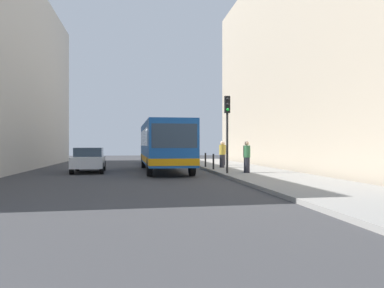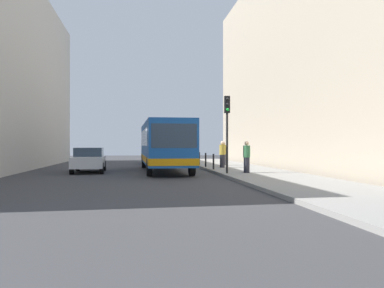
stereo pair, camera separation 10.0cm
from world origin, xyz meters
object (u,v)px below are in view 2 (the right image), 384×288
(bollard_mid, at_px, (206,160))
(pedestrian_near_signal, at_px, (247,157))
(bus, at_px, (164,144))
(traffic_light, at_px, (227,119))
(pedestrian_far_sidewalk, at_px, (224,154))
(bollard_far, at_px, (199,158))
(pedestrian_mid_sidewalk, at_px, (222,154))
(bollard_farthest, at_px, (194,157))
(bollard_near, at_px, (214,162))
(car_beside_bus, at_px, (89,159))
(car_behind_bus, at_px, (158,155))

(bollard_mid, distance_m, pedestrian_near_signal, 6.12)
(bus, xyz_separation_m, traffic_light, (3.06, -4.35, 1.28))
(pedestrian_near_signal, height_order, pedestrian_far_sidewalk, pedestrian_far_sidewalk)
(bollard_mid, xyz_separation_m, pedestrian_near_signal, (1.20, -5.99, 0.37))
(bollard_mid, relative_size, pedestrian_far_sidewalk, 0.55)
(bollard_far, height_order, pedestrian_near_signal, pedestrian_near_signal)
(pedestrian_mid_sidewalk, xyz_separation_m, pedestrian_far_sidewalk, (0.68, 2.68, -0.02))
(bollard_mid, bearing_deg, bollard_farthest, 90.00)
(bus, distance_m, bollard_near, 3.33)
(bus, height_order, traffic_light, traffic_light)
(bollard_near, height_order, bollard_far, same)
(pedestrian_near_signal, bearing_deg, bollard_farthest, -160.22)
(bollard_far, distance_m, pedestrian_mid_sidewalk, 3.95)
(traffic_light, bearing_deg, bus, 125.06)
(pedestrian_mid_sidewalk, bearing_deg, bollard_far, -158.94)
(traffic_light, height_order, bollard_near, traffic_light)
(bollard_far, xyz_separation_m, bollard_farthest, (0.00, 2.80, 0.00))
(bollard_farthest, xyz_separation_m, pedestrian_mid_sidewalk, (0.94, -6.62, 0.40))
(bollard_near, distance_m, bollard_farthest, 8.41)
(car_beside_bus, bearing_deg, bollard_farthest, -136.32)
(traffic_light, bearing_deg, bollard_mid, 90.94)
(traffic_light, height_order, bollard_far, traffic_light)
(car_behind_bus, bearing_deg, pedestrian_far_sidewalk, 126.35)
(traffic_light, relative_size, pedestrian_far_sidewalk, 2.39)
(bus, bearing_deg, car_behind_bus, -91.90)
(bollard_far, height_order, pedestrian_mid_sidewalk, pedestrian_mid_sidewalk)
(car_beside_bus, bearing_deg, pedestrian_far_sidewalk, -159.57)
(bus, xyz_separation_m, pedestrian_mid_sidewalk, (3.89, 0.72, -0.70))
(car_behind_bus, bearing_deg, car_beside_bus, 66.22)
(traffic_light, bearing_deg, car_behind_bus, 101.80)
(car_beside_bus, relative_size, bollard_near, 4.70)
(traffic_light, relative_size, bollard_farthest, 4.32)
(bus, bearing_deg, bollard_far, -124.29)
(pedestrian_mid_sidewalk, bearing_deg, pedestrian_far_sidewalk, 173.01)
(pedestrian_mid_sidewalk, distance_m, pedestrian_far_sidewalk, 2.76)
(bollard_far, bearing_deg, bollard_farthest, 90.00)
(car_beside_bus, xyz_separation_m, pedestrian_far_sidewalk, (9.13, 3.79, 0.22))
(car_behind_bus, xyz_separation_m, traffic_light, (2.94, -14.06, 2.22))
(car_behind_bus, height_order, bollard_near, car_behind_bus)
(traffic_light, distance_m, bollard_mid, 6.54)
(pedestrian_far_sidewalk, bearing_deg, bus, -44.35)
(traffic_light, distance_m, bollard_far, 9.20)
(bollard_far, relative_size, pedestrian_near_signal, 0.56)
(bus, xyz_separation_m, bollard_mid, (2.96, 1.73, -1.10))
(bollard_far, bearing_deg, car_beside_bus, -146.76)
(bollard_near, bearing_deg, traffic_light, -88.26)
(car_beside_bus, height_order, pedestrian_far_sidewalk, pedestrian_far_sidewalk)
(pedestrian_near_signal, height_order, pedestrian_mid_sidewalk, pedestrian_mid_sidewalk)
(car_beside_bus, distance_m, pedestrian_mid_sidewalk, 8.53)
(car_behind_bus, relative_size, pedestrian_far_sidewalk, 2.59)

